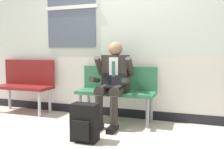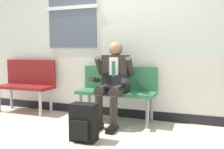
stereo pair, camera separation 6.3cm
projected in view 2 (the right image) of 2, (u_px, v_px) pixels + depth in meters
The scene contains 6 objects.
ground_plane at pixel (107, 131), 3.28m from camera, with size 18.00×18.00×0.00m, color #B2A899.
station_wall at pixel (124, 34), 3.89m from camera, with size 6.58×0.16×2.74m.
bench_with_person at pixel (117, 88), 3.72m from camera, with size 1.21×0.42×0.85m.
bench_empty at pixel (27, 82), 4.32m from camera, with size 1.05×0.42×0.93m.
person_seated at pixel (113, 81), 3.52m from camera, with size 0.57×0.70×1.23m.
backpack at pixel (84, 123), 2.88m from camera, with size 0.32×0.22×0.46m.
Camera 2 is at (1.18, -2.97, 1.07)m, focal length 38.43 mm.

